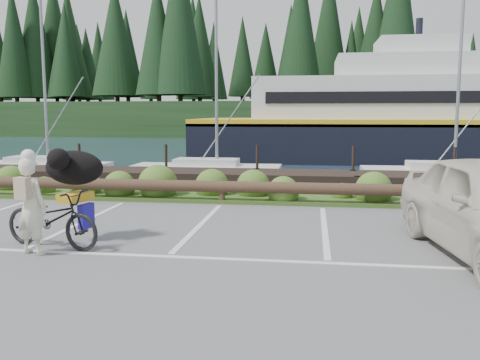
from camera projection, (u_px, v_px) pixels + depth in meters
The scene contains 7 objects.
ground at pixel (175, 250), 8.77m from camera, with size 72.00×72.00×0.00m, color #59595B.
harbor_backdrop at pixel (301, 127), 85.71m from camera, with size 170.00×160.00×30.00m.
vegetation_strip at pixel (226, 197), 13.96m from camera, with size 34.00×1.60×0.10m, color #3D5B21.
log_rail at pixel (222, 204), 13.28m from camera, with size 32.00×0.30×0.60m, color #443021, non-canonical shape.
bicycle at pixel (52, 219), 8.89m from camera, with size 0.69×1.97×1.03m, color black.
cyclist at pixel (31, 206), 8.43m from camera, with size 0.59×0.39×1.63m, color beige.
dog at pixel (74, 168), 9.36m from camera, with size 1.11×0.54×0.64m, color black.
Camera 1 is at (2.32, -8.28, 2.36)m, focal length 38.00 mm.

